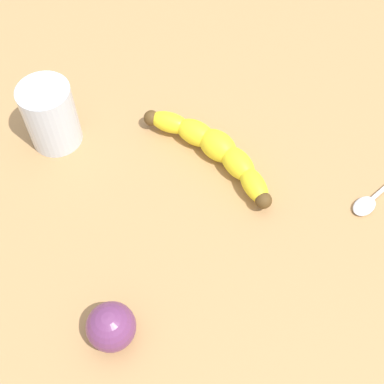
# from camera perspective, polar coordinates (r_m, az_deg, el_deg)

# --- Properties ---
(wooden_tabletop) EXTENTS (1.20, 1.20, 0.03)m
(wooden_tabletop) POSITION_cam_1_polar(r_m,az_deg,el_deg) (0.75, -1.60, 3.50)
(wooden_tabletop) COLOR #AD804E
(wooden_tabletop) RESTS_ON ground
(banana) EXTENTS (0.08, 0.22, 0.04)m
(banana) POSITION_cam_1_polar(r_m,az_deg,el_deg) (0.72, 2.39, 4.66)
(banana) COLOR yellow
(banana) RESTS_ON wooden_tabletop
(smoothie_glass) EXTENTS (0.07, 0.07, 0.10)m
(smoothie_glass) POSITION_cam_1_polar(r_m,az_deg,el_deg) (0.75, -14.95, 7.95)
(smoothie_glass) COLOR silver
(smoothie_glass) RESTS_ON wooden_tabletop
(plum_fruit) EXTENTS (0.06, 0.06, 0.06)m
(plum_fruit) POSITION_cam_1_polar(r_m,az_deg,el_deg) (0.60, -8.68, -14.11)
(plum_fruit) COLOR #6B3360
(plum_fruit) RESTS_ON wooden_tabletop
(teaspoon) EXTENTS (0.11, 0.03, 0.01)m
(teaspoon) POSITION_cam_1_polar(r_m,az_deg,el_deg) (0.73, 18.33, -1.14)
(teaspoon) COLOR silver
(teaspoon) RESTS_ON wooden_tabletop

